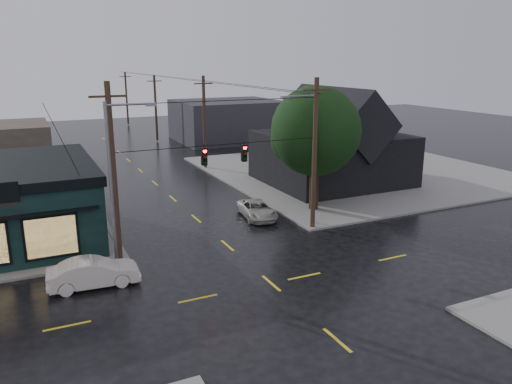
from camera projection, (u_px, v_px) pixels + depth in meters
name	position (u px, v px, depth m)	size (l,w,h in m)	color
ground_plane	(271.00, 283.00, 25.88)	(160.00, 160.00, 0.00)	black
sidewalk_ne	(355.00, 171.00, 51.61)	(28.00, 28.00, 0.15)	gray
ne_building	(333.00, 135.00, 45.79)	(12.60, 11.60, 8.75)	black
corner_tree	(316.00, 131.00, 36.80)	(6.70, 6.70, 9.33)	black
utility_pole_nw	(120.00, 260.00, 28.86)	(2.00, 0.32, 10.15)	#2F2315
utility_pole_ne	(312.00, 228.00, 34.25)	(2.00, 0.32, 10.15)	#2F2315
utility_pole_far_a	(206.00, 169.00, 53.01)	(2.00, 0.32, 9.65)	#2F2315
utility_pole_far_b	(157.00, 141.00, 70.46)	(2.00, 0.32, 9.15)	#2F2315
utility_pole_far_c	(128.00, 125.00, 87.91)	(2.00, 0.32, 9.15)	#2F2315
span_signal_assembly	(224.00, 154.00, 30.12)	(13.00, 0.48, 1.23)	black
streetlight_nw	(117.00, 265.00, 28.12)	(5.40, 0.30, 9.15)	gray
streetlight_ne	(313.00, 225.00, 35.07)	(5.40, 0.30, 9.15)	gray
bg_building_east	(227.00, 120.00, 71.06)	(14.00, 12.00, 5.60)	#2A2B30
sedan_cream	(94.00, 273.00, 25.35)	(1.58, 4.54, 1.49)	silver
suv_silver	(257.00, 210.00, 36.43)	(2.05, 4.44, 1.23)	#A9A79C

